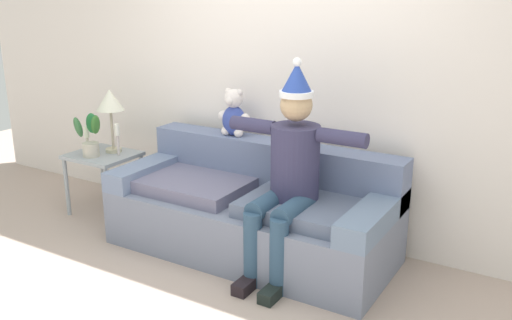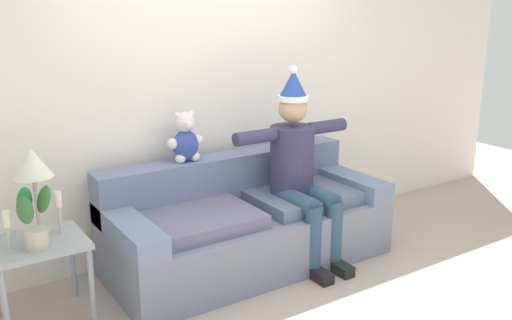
{
  "view_description": "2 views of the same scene",
  "coord_description": "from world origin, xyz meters",
  "px_view_note": "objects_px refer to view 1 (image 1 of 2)",
  "views": [
    {
      "loc": [
        2.06,
        -2.38,
        1.94
      ],
      "look_at": [
        0.12,
        0.84,
        0.79
      ],
      "focal_mm": 39.52,
      "sensor_mm": 36.0,
      "label": 1
    },
    {
      "loc": [
        -2.12,
        -2.35,
        1.91
      ],
      "look_at": [
        0.05,
        0.96,
        0.83
      ],
      "focal_mm": 38.89,
      "sensor_mm": 36.0,
      "label": 2
    }
  ],
  "objects_px": {
    "candle_tall": "(87,135)",
    "teddy_bear": "(234,115)",
    "side_table": "(103,163)",
    "table_lamp": "(110,103)",
    "candle_short": "(117,135)",
    "potted_plant": "(90,135)",
    "person_seated": "(289,170)",
    "couch": "(254,211)"
  },
  "relations": [
    {
      "from": "teddy_bear",
      "to": "table_lamp",
      "type": "height_order",
      "value": "teddy_bear"
    },
    {
      "from": "side_table",
      "to": "table_lamp",
      "type": "bearing_deg",
      "value": 68.63
    },
    {
      "from": "teddy_bear",
      "to": "table_lamp",
      "type": "distance_m",
      "value": 1.15
    },
    {
      "from": "teddy_bear",
      "to": "candle_short",
      "type": "height_order",
      "value": "teddy_bear"
    },
    {
      "from": "person_seated",
      "to": "table_lamp",
      "type": "height_order",
      "value": "person_seated"
    },
    {
      "from": "person_seated",
      "to": "side_table",
      "type": "relative_size",
      "value": 2.72
    },
    {
      "from": "couch",
      "to": "potted_plant",
      "type": "relative_size",
      "value": 5.46
    },
    {
      "from": "side_table",
      "to": "table_lamp",
      "type": "distance_m",
      "value": 0.53
    },
    {
      "from": "side_table",
      "to": "candle_short",
      "type": "xyz_separation_m",
      "value": [
        0.15,
        0.04,
        0.26
      ]
    },
    {
      "from": "couch",
      "to": "candle_short",
      "type": "height_order",
      "value": "candle_short"
    },
    {
      "from": "side_table",
      "to": "candle_short",
      "type": "height_order",
      "value": "candle_short"
    },
    {
      "from": "table_lamp",
      "to": "potted_plant",
      "type": "relative_size",
      "value": 1.42
    },
    {
      "from": "person_seated",
      "to": "potted_plant",
      "type": "xyz_separation_m",
      "value": [
        -1.93,
        0.02,
        -0.02
      ]
    },
    {
      "from": "table_lamp",
      "to": "potted_plant",
      "type": "xyz_separation_m",
      "value": [
        -0.06,
        -0.2,
        -0.25
      ]
    },
    {
      "from": "person_seated",
      "to": "couch",
      "type": "bearing_deg",
      "value": 156.69
    },
    {
      "from": "table_lamp",
      "to": "candle_tall",
      "type": "relative_size",
      "value": 2.38
    },
    {
      "from": "table_lamp",
      "to": "candle_tall",
      "type": "xyz_separation_m",
      "value": [
        -0.19,
        -0.12,
        -0.29
      ]
    },
    {
      "from": "teddy_bear",
      "to": "side_table",
      "type": "relative_size",
      "value": 0.69
    },
    {
      "from": "couch",
      "to": "table_lamp",
      "type": "height_order",
      "value": "table_lamp"
    },
    {
      "from": "couch",
      "to": "person_seated",
      "type": "bearing_deg",
      "value": -23.31
    },
    {
      "from": "teddy_bear",
      "to": "candle_short",
      "type": "xyz_separation_m",
      "value": [
        -1.02,
        -0.28,
        -0.24
      ]
    },
    {
      "from": "teddy_bear",
      "to": "potted_plant",
      "type": "distance_m",
      "value": 1.29
    },
    {
      "from": "potted_plant",
      "to": "table_lamp",
      "type": "bearing_deg",
      "value": 72.76
    },
    {
      "from": "table_lamp",
      "to": "potted_plant",
      "type": "bearing_deg",
      "value": -107.24
    },
    {
      "from": "teddy_bear",
      "to": "person_seated",
      "type": "bearing_deg",
      "value": -31.17
    },
    {
      "from": "person_seated",
      "to": "teddy_bear",
      "type": "relative_size",
      "value": 3.94
    },
    {
      "from": "side_table",
      "to": "potted_plant",
      "type": "relative_size",
      "value": 1.41
    },
    {
      "from": "couch",
      "to": "table_lamp",
      "type": "distance_m",
      "value": 1.63
    },
    {
      "from": "candle_short",
      "to": "side_table",
      "type": "bearing_deg",
      "value": -165.51
    },
    {
      "from": "potted_plant",
      "to": "candle_short",
      "type": "bearing_deg",
      "value": 38.96
    },
    {
      "from": "candle_tall",
      "to": "teddy_bear",
      "type": "bearing_deg",
      "value": 14.34
    },
    {
      "from": "side_table",
      "to": "candle_short",
      "type": "bearing_deg",
      "value": 14.49
    },
    {
      "from": "person_seated",
      "to": "candle_tall",
      "type": "distance_m",
      "value": 2.06
    },
    {
      "from": "side_table",
      "to": "candle_tall",
      "type": "relative_size",
      "value": 2.37
    },
    {
      "from": "candle_short",
      "to": "teddy_bear",
      "type": "bearing_deg",
      "value": 15.35
    },
    {
      "from": "teddy_bear",
      "to": "candle_tall",
      "type": "distance_m",
      "value": 1.39
    },
    {
      "from": "potted_plant",
      "to": "candle_tall",
      "type": "height_order",
      "value": "potted_plant"
    },
    {
      "from": "couch",
      "to": "teddy_bear",
      "type": "bearing_deg",
      "value": 141.67
    },
    {
      "from": "table_lamp",
      "to": "candle_short",
      "type": "relative_size",
      "value": 2.0
    },
    {
      "from": "candle_tall",
      "to": "table_lamp",
      "type": "bearing_deg",
      "value": 31.46
    },
    {
      "from": "side_table",
      "to": "candle_tall",
      "type": "bearing_deg",
      "value": -172.64
    },
    {
      "from": "couch",
      "to": "teddy_bear",
      "type": "distance_m",
      "value": 0.8
    }
  ]
}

